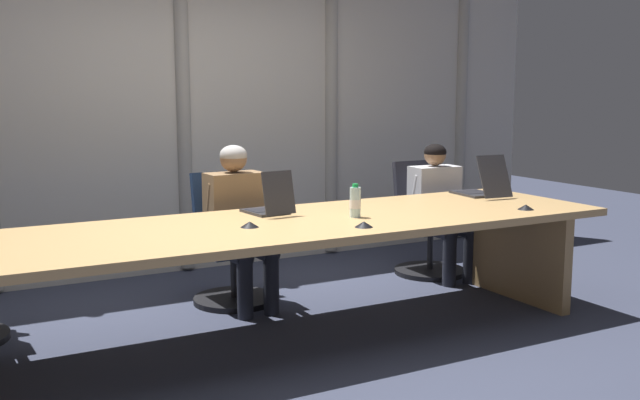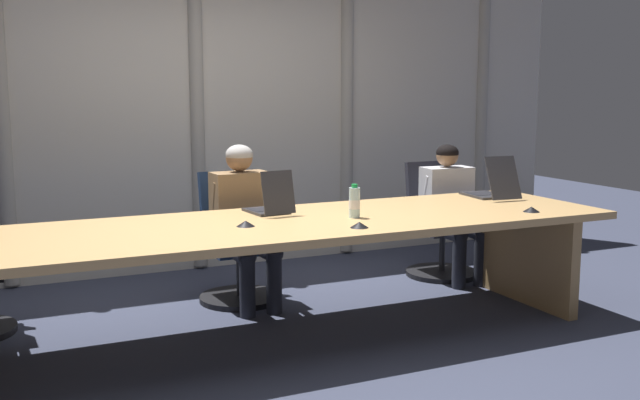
{
  "view_description": "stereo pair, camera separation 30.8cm",
  "coord_description": "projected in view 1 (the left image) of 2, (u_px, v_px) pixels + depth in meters",
  "views": [
    {
      "loc": [
        -1.92,
        -4.01,
        1.56
      ],
      "look_at": [
        0.3,
        0.11,
        0.85
      ],
      "focal_mm": 41.23,
      "sensor_mm": 36.0,
      "label": 1
    },
    {
      "loc": [
        -1.65,
        -4.15,
        1.56
      ],
      "look_at": [
        0.3,
        0.11,
        0.85
      ],
      "focal_mm": 41.23,
      "sensor_mm": 36.0,
      "label": 2
    }
  ],
  "objects": [
    {
      "name": "conference_mic_middle",
      "position": [
        364.0,
        224.0,
        4.34
      ],
      "size": [
        0.11,
        0.11,
        0.03
      ],
      "primitive_type": "cone",
      "color": "black",
      "rests_on": "conference_table"
    },
    {
      "name": "laptop_center",
      "position": [
        481.0,
        188.0,
        5.58
      ],
      "size": [
        0.28,
        0.49,
        0.32
      ],
      "rotation": [
        0.0,
        0.0,
        1.49
      ],
      "color": "#2D2D33",
      "rests_on": "conference_table"
    },
    {
      "name": "conference_mic_right_side",
      "position": [
        526.0,
        207.0,
        4.97
      ],
      "size": [
        0.11,
        0.11,
        0.03
      ],
      "primitive_type": "cone",
      "color": "black",
      "rests_on": "conference_table"
    },
    {
      "name": "laptop_left_mid",
      "position": [
        269.0,
        206.0,
        4.78
      ],
      "size": [
        0.26,
        0.38,
        0.29
      ],
      "rotation": [
        0.0,
        0.0,
        1.68
      ],
      "color": "#2D2D33",
      "rests_on": "conference_table"
    },
    {
      "name": "water_bottle_primary",
      "position": [
        355.0,
        202.0,
        4.67
      ],
      "size": [
        0.07,
        0.07,
        0.21
      ],
      "color": "silver",
      "rests_on": "conference_table"
    },
    {
      "name": "person_left_mid",
      "position": [
        239.0,
        216.0,
        5.24
      ],
      "size": [
        0.43,
        0.56,
        1.16
      ],
      "rotation": [
        0.0,
        0.0,
        -1.53
      ],
      "color": "olive",
      "rests_on": "ground_plane"
    },
    {
      "name": "person_center",
      "position": [
        440.0,
        202.0,
        6.08
      ],
      "size": [
        0.43,
        0.56,
        1.11
      ],
      "rotation": [
        0.0,
        0.0,
        -1.62
      ],
      "color": "silver",
      "rests_on": "ground_plane"
    },
    {
      "name": "office_chair_left_mid",
      "position": [
        230.0,
        254.0,
        5.41
      ],
      "size": [
        0.6,
        0.6,
        0.95
      ],
      "rotation": [
        0.0,
        0.0,
        -1.5
      ],
      "color": "navy",
      "rests_on": "ground_plane"
    },
    {
      "name": "conference_table",
      "position": [
        285.0,
        244.0,
        4.54
      ],
      "size": [
        4.34,
        1.17,
        0.75
      ],
      "color": "tan",
      "rests_on": "ground_plane"
    },
    {
      "name": "conference_mic_left_side",
      "position": [
        250.0,
        224.0,
        4.34
      ],
      "size": [
        0.11,
        0.11,
        0.03
      ],
      "primitive_type": "cone",
      "color": "black",
      "rests_on": "conference_table"
    },
    {
      "name": "office_chair_center",
      "position": [
        427.0,
        232.0,
        6.25
      ],
      "size": [
        0.6,
        0.6,
        0.95
      ],
      "rotation": [
        0.0,
        0.0,
        -1.58
      ],
      "color": "#2D2D38",
      "rests_on": "ground_plane"
    },
    {
      "name": "ground_plane",
      "position": [
        286.0,
        338.0,
        4.63
      ],
      "size": [
        14.81,
        14.81,
        0.0
      ],
      "primitive_type": "plane",
      "color": "#383D51"
    },
    {
      "name": "curtain_backdrop",
      "position": [
        179.0,
        108.0,
        6.19
      ],
      "size": [
        7.41,
        0.16,
        2.8
      ],
      "color": "beige",
      "rests_on": "ground_plane"
    }
  ]
}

